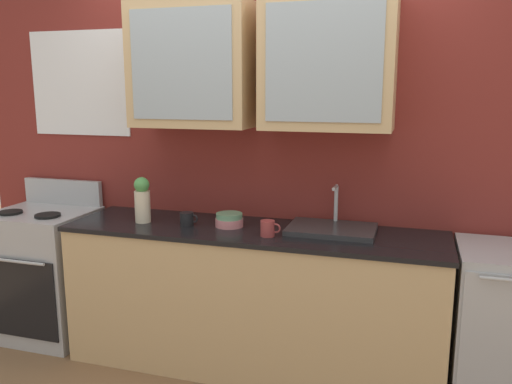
% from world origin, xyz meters
% --- Properties ---
extents(ground_plane, '(10.00, 10.00, 0.00)m').
position_xyz_m(ground_plane, '(0.00, 0.00, 0.00)').
color(ground_plane, brown).
extents(back_wall_unit, '(4.26, 0.45, 2.50)m').
position_xyz_m(back_wall_unit, '(-0.01, 0.29, 1.41)').
color(back_wall_unit, maroon).
rests_on(back_wall_unit, ground_plane).
extents(counter, '(2.29, 0.60, 0.89)m').
position_xyz_m(counter, '(0.00, 0.00, 0.44)').
color(counter, tan).
rests_on(counter, ground_plane).
extents(stove_range, '(0.66, 0.60, 1.07)m').
position_xyz_m(stove_range, '(-1.52, -0.00, 0.45)').
color(stove_range, '#ADAFB5').
rests_on(stove_range, ground_plane).
extents(sink_faucet, '(0.51, 0.35, 0.26)m').
position_xyz_m(sink_faucet, '(0.47, 0.08, 0.91)').
color(sink_faucet, '#2D2D30').
rests_on(sink_faucet, counter).
extents(bowl_stack, '(0.17, 0.17, 0.08)m').
position_xyz_m(bowl_stack, '(-0.15, 0.02, 0.93)').
color(bowl_stack, '#D87F84').
rests_on(bowl_stack, counter).
extents(vase, '(0.10, 0.10, 0.29)m').
position_xyz_m(vase, '(-0.70, -0.04, 1.03)').
color(vase, beige).
rests_on(vase, counter).
extents(cup_near_sink, '(0.12, 0.08, 0.09)m').
position_xyz_m(cup_near_sink, '(0.14, -0.12, 0.93)').
color(cup_near_sink, '#993838').
rests_on(cup_near_sink, counter).
extents(cup_near_bowls, '(0.12, 0.08, 0.08)m').
position_xyz_m(cup_near_bowls, '(-0.41, -0.02, 0.93)').
color(cup_near_bowls, black).
rests_on(cup_near_bowls, counter).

